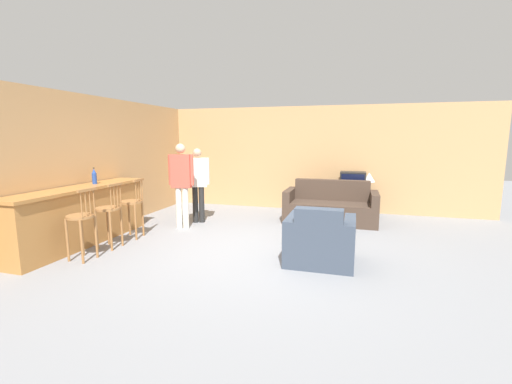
{
  "coord_description": "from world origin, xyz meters",
  "views": [
    {
      "loc": [
        1.56,
        -5.01,
        1.81
      ],
      "look_at": [
        -0.14,
        0.84,
        0.85
      ],
      "focal_mm": 24.0,
      "sensor_mm": 36.0,
      "label": 1
    }
  ],
  "objects_px": {
    "bar_chair_far": "(132,206)",
    "person_by_counter": "(181,181)",
    "coffee_table": "(317,223)",
    "bottle": "(94,176)",
    "tv_unit": "(352,204)",
    "table_lamp": "(369,178)",
    "bar_chair_mid": "(109,213)",
    "person_by_window": "(198,181)",
    "bar_chair_near": "(81,222)",
    "couch_far": "(331,207)",
    "armchair_near": "(320,242)",
    "tv": "(353,182)"
  },
  "relations": [
    {
      "from": "bottle",
      "to": "person_by_window",
      "type": "height_order",
      "value": "person_by_window"
    },
    {
      "from": "bar_chair_near",
      "to": "tv_unit",
      "type": "height_order",
      "value": "bar_chair_near"
    },
    {
      "from": "couch_far",
      "to": "table_lamp",
      "type": "bearing_deg",
      "value": 46.14
    },
    {
      "from": "bar_chair_mid",
      "to": "couch_far",
      "type": "height_order",
      "value": "bar_chair_mid"
    },
    {
      "from": "bar_chair_near",
      "to": "bar_chair_far",
      "type": "xyz_separation_m",
      "value": [
        -0.0,
        1.22,
        0.0
      ]
    },
    {
      "from": "couch_far",
      "to": "bar_chair_mid",
      "type": "bearing_deg",
      "value": -139.89
    },
    {
      "from": "couch_far",
      "to": "person_by_window",
      "type": "relative_size",
      "value": 1.22
    },
    {
      "from": "bar_chair_mid",
      "to": "bottle",
      "type": "height_order",
      "value": "bottle"
    },
    {
      "from": "bar_chair_far",
      "to": "person_by_window",
      "type": "relative_size",
      "value": 0.68
    },
    {
      "from": "armchair_near",
      "to": "bar_chair_mid",
      "type": "bearing_deg",
      "value": -175.98
    },
    {
      "from": "bar_chair_mid",
      "to": "bar_chair_far",
      "type": "bearing_deg",
      "value": 90.01
    },
    {
      "from": "bar_chair_mid",
      "to": "tv_unit",
      "type": "height_order",
      "value": "bar_chair_mid"
    },
    {
      "from": "tv_unit",
      "to": "bottle",
      "type": "xyz_separation_m",
      "value": [
        -4.45,
        -3.27,
        0.86
      ]
    },
    {
      "from": "coffee_table",
      "to": "tv",
      "type": "relative_size",
      "value": 1.68
    },
    {
      "from": "bar_chair_far",
      "to": "couch_far",
      "type": "height_order",
      "value": "bar_chair_far"
    },
    {
      "from": "table_lamp",
      "to": "person_by_counter",
      "type": "relative_size",
      "value": 0.28
    },
    {
      "from": "bar_chair_near",
      "to": "couch_far",
      "type": "height_order",
      "value": "bar_chair_near"
    },
    {
      "from": "coffee_table",
      "to": "person_by_counter",
      "type": "relative_size",
      "value": 0.57
    },
    {
      "from": "bar_chair_mid",
      "to": "table_lamp",
      "type": "relative_size",
      "value": 2.27
    },
    {
      "from": "tv_unit",
      "to": "bottle",
      "type": "height_order",
      "value": "bottle"
    },
    {
      "from": "bar_chair_far",
      "to": "tv",
      "type": "distance_m",
      "value": 4.91
    },
    {
      "from": "armchair_near",
      "to": "person_by_window",
      "type": "relative_size",
      "value": 0.61
    },
    {
      "from": "tv_unit",
      "to": "tv",
      "type": "bearing_deg",
      "value": -90.0
    },
    {
      "from": "tv",
      "to": "person_by_window",
      "type": "height_order",
      "value": "person_by_window"
    },
    {
      "from": "tv_unit",
      "to": "person_by_counter",
      "type": "xyz_separation_m",
      "value": [
        -3.27,
        -2.23,
        0.71
      ]
    },
    {
      "from": "bar_chair_far",
      "to": "bar_chair_mid",
      "type": "bearing_deg",
      "value": -89.99
    },
    {
      "from": "bar_chair_far",
      "to": "table_lamp",
      "type": "distance_m",
      "value": 5.21
    },
    {
      "from": "bar_chair_mid",
      "to": "table_lamp",
      "type": "xyz_separation_m",
      "value": [
        4.19,
        3.69,
        0.32
      ]
    },
    {
      "from": "armchair_near",
      "to": "table_lamp",
      "type": "bearing_deg",
      "value": 77.49
    },
    {
      "from": "bar_chair_mid",
      "to": "armchair_near",
      "type": "height_order",
      "value": "bar_chair_mid"
    },
    {
      "from": "coffee_table",
      "to": "bottle",
      "type": "distance_m",
      "value": 4.08
    },
    {
      "from": "bar_chair_far",
      "to": "person_by_counter",
      "type": "xyz_separation_m",
      "value": [
        0.55,
        0.84,
        0.4
      ]
    },
    {
      "from": "bar_chair_mid",
      "to": "bottle",
      "type": "relative_size",
      "value": 3.74
    },
    {
      "from": "armchair_near",
      "to": "person_by_window",
      "type": "height_order",
      "value": "person_by_window"
    },
    {
      "from": "bar_chair_far",
      "to": "armchair_near",
      "type": "relative_size",
      "value": 1.12
    },
    {
      "from": "bar_chair_mid",
      "to": "bar_chair_far",
      "type": "height_order",
      "value": "same"
    },
    {
      "from": "bar_chair_near",
      "to": "person_by_counter",
      "type": "relative_size",
      "value": 0.64
    },
    {
      "from": "tv_unit",
      "to": "table_lamp",
      "type": "relative_size",
      "value": 2.17
    },
    {
      "from": "tv_unit",
      "to": "table_lamp",
      "type": "height_order",
      "value": "table_lamp"
    },
    {
      "from": "bar_chair_far",
      "to": "couch_far",
      "type": "distance_m",
      "value": 4.07
    },
    {
      "from": "bar_chair_far",
      "to": "tv_unit",
      "type": "xyz_separation_m",
      "value": [
        3.83,
        3.07,
        -0.31
      ]
    },
    {
      "from": "table_lamp",
      "to": "person_by_counter",
      "type": "distance_m",
      "value": 4.27
    },
    {
      "from": "bar_chair_mid",
      "to": "person_by_counter",
      "type": "xyz_separation_m",
      "value": [
        0.55,
        1.46,
        0.4
      ]
    },
    {
      "from": "couch_far",
      "to": "person_by_window",
      "type": "distance_m",
      "value": 2.93
    },
    {
      "from": "coffee_table",
      "to": "person_by_counter",
      "type": "height_order",
      "value": "person_by_counter"
    },
    {
      "from": "bar_chair_mid",
      "to": "tv_unit",
      "type": "bearing_deg",
      "value": 43.93
    },
    {
      "from": "person_by_window",
      "to": "tv_unit",
      "type": "bearing_deg",
      "value": 27.81
    },
    {
      "from": "bottle",
      "to": "person_by_counter",
      "type": "height_order",
      "value": "person_by_counter"
    },
    {
      "from": "couch_far",
      "to": "table_lamp",
      "type": "relative_size",
      "value": 4.07
    },
    {
      "from": "bottle",
      "to": "tv",
      "type": "bearing_deg",
      "value": 36.28
    }
  ]
}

